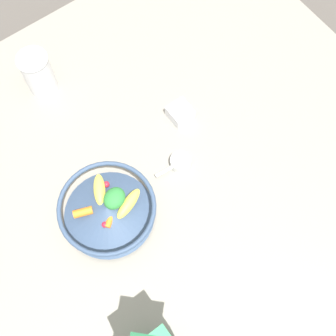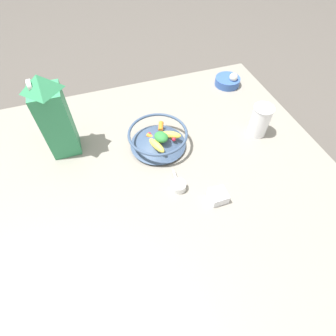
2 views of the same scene
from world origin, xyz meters
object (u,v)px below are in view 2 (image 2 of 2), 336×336
Objects in this scene: drinking_cup at (260,120)px; spice_jar at (218,196)px; milk_carton at (54,116)px; fruit_bowl at (158,138)px; garlic_bowl at (228,81)px.

drinking_cup is 2.32× the size of spice_jar.
milk_carton reaches higher than drinking_cup.
spice_jar is at bearing 21.25° from fruit_bowl.
milk_carton is 0.58m from spice_jar.
fruit_bowl is 0.38m from drinking_cup.
fruit_bowl is 0.71× the size of milk_carton.
fruit_bowl is at bearing -97.98° from drinking_cup.
garlic_bowl is at bearing 173.13° from drinking_cup.
garlic_bowl is (-0.27, 0.42, -0.02)m from fruit_bowl.
fruit_bowl is at bearing -158.75° from spice_jar.
garlic_bowl is at bearing 122.68° from fruit_bowl.
fruit_bowl is 1.75× the size of drinking_cup.
drinking_cup is 0.35m from spice_jar.
spice_jar is (0.23, -0.27, -0.05)m from drinking_cup.
spice_jar is (0.28, 0.11, -0.03)m from fruit_bowl.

